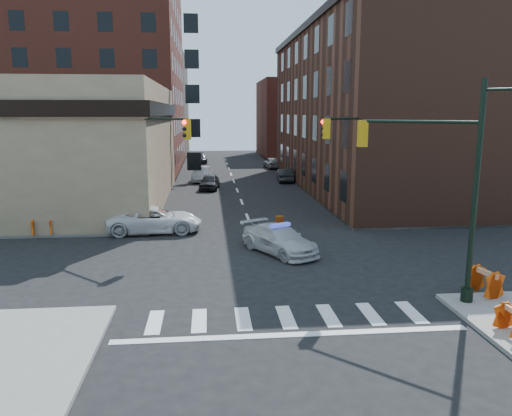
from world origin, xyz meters
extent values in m
plane|color=black|center=(0.00, 0.00, 0.00)|extent=(140.00, 140.00, 0.00)
cube|color=gray|center=(-23.00, 32.75, 0.07)|extent=(34.00, 54.50, 0.15)
cube|color=gray|center=(23.00, 32.75, 0.07)|extent=(34.00, 54.50, 0.15)
cube|color=tan|center=(-17.00, 16.50, 4.50)|extent=(22.00, 22.00, 9.00)
cube|color=maroon|center=(-18.50, 40.00, 12.00)|extent=(25.00, 25.00, 24.00)
cube|color=#502C20|center=(13.00, 22.50, 7.00)|extent=(14.00, 34.00, 14.00)
cube|color=brown|center=(-16.00, 62.00, 8.00)|extent=(20.00, 18.00, 16.00)
cube|color=maroon|center=(14.00, 58.00, 6.00)|extent=(16.00, 16.00, 12.00)
cylinder|color=black|center=(6.80, -6.30, 4.15)|extent=(0.20, 0.20, 8.00)
cylinder|color=black|center=(6.80, -6.30, 0.40)|extent=(0.44, 0.44, 0.50)
cylinder|color=black|center=(5.21, -4.71, 6.65)|extent=(3.27, 3.27, 0.12)
cube|color=#BF8C0C|center=(3.62, -3.12, 6.15)|extent=(0.35, 0.35, 1.05)
sphere|color=#FF0C05|center=(3.77, -2.96, 6.50)|extent=(0.22, 0.22, 0.22)
sphere|color=black|center=(3.77, -2.96, 6.17)|extent=(0.22, 0.22, 0.22)
sphere|color=black|center=(3.77, -2.96, 5.84)|extent=(0.22, 0.22, 0.22)
cylinder|color=black|center=(-6.80, 6.30, 4.15)|extent=(0.20, 0.20, 8.00)
cylinder|color=black|center=(-6.80, 6.30, 0.40)|extent=(0.44, 0.44, 0.50)
cylinder|color=black|center=(-5.21, 4.71, 6.65)|extent=(3.27, 3.27, 0.12)
cube|color=#BF8C0C|center=(-3.62, 3.12, 6.15)|extent=(0.35, 0.35, 1.05)
sphere|color=#FF0C05|center=(-3.77, 2.96, 6.50)|extent=(0.22, 0.22, 0.22)
sphere|color=black|center=(-3.77, 2.96, 6.17)|extent=(0.22, 0.22, 0.22)
sphere|color=black|center=(-3.77, 2.96, 5.84)|extent=(0.22, 0.22, 0.22)
cylinder|color=black|center=(6.80, 6.30, 4.15)|extent=(0.20, 0.20, 8.00)
cylinder|color=black|center=(6.80, 6.30, 0.40)|extent=(0.44, 0.44, 0.50)
cylinder|color=black|center=(5.21, 4.71, 6.65)|extent=(3.27, 3.27, 0.12)
cube|color=#BF8C0C|center=(3.62, 3.12, 6.15)|extent=(0.35, 0.35, 1.05)
sphere|color=#FF0C05|center=(3.46, 3.27, 6.50)|extent=(0.22, 0.22, 0.22)
sphere|color=black|center=(3.46, 3.27, 6.17)|extent=(0.22, 0.22, 0.22)
sphere|color=black|center=(3.46, 3.27, 5.84)|extent=(0.22, 0.22, 0.22)
cylinder|color=black|center=(7.50, 26.00, 1.45)|extent=(0.24, 0.24, 2.60)
sphere|color=brown|center=(7.50, 26.00, 3.50)|extent=(3.00, 3.00, 3.00)
cylinder|color=black|center=(7.50, 34.00, 1.45)|extent=(0.24, 0.24, 2.60)
sphere|color=brown|center=(7.50, 34.00, 3.50)|extent=(3.00, 3.00, 3.00)
imported|color=silver|center=(0.91, 1.25, 0.69)|extent=(4.03, 5.09, 1.38)
imported|color=silver|center=(-5.80, 6.30, 0.76)|extent=(5.63, 2.83, 1.53)
imported|color=black|center=(-2.50, 22.83, 0.69)|extent=(2.09, 4.23, 1.39)
imported|color=gray|center=(-3.26, 28.12, 0.75)|extent=(2.08, 4.67, 1.49)
imported|color=black|center=(-3.82, 47.24, 0.68)|extent=(2.38, 4.83, 1.35)
imported|color=black|center=(5.19, 27.28, 0.67)|extent=(1.59, 4.12, 1.34)
imported|color=gray|center=(5.50, 39.80, 0.72)|extent=(2.03, 4.33, 1.43)
imported|color=black|center=(-8.87, 8.90, 1.03)|extent=(0.77, 0.70, 1.77)
imported|color=black|center=(-11.58, 6.00, 1.04)|extent=(1.04, 0.92, 1.79)
imported|color=#1E242E|center=(-11.53, 7.76, 0.97)|extent=(1.02, 0.55, 1.65)
cylinder|color=orange|center=(1.57, 5.84, 0.46)|extent=(0.68, 0.68, 0.92)
cylinder|color=#CB6909|center=(-5.50, 7.81, 0.48)|extent=(0.56, 0.56, 0.95)
camera|label=1|loc=(-2.60, -22.89, 7.00)|focal=35.00mm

